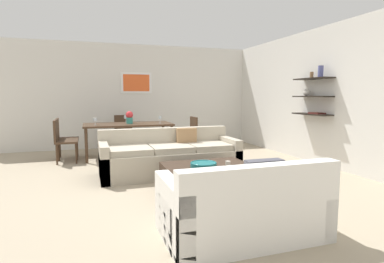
# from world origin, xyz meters

# --- Properties ---
(ground_plane) EXTENTS (18.00, 18.00, 0.00)m
(ground_plane) POSITION_xyz_m (0.00, 0.00, 0.00)
(ground_plane) COLOR tan
(back_wall_unit) EXTENTS (8.40, 0.09, 2.70)m
(back_wall_unit) POSITION_xyz_m (0.30, 3.53, 1.35)
(back_wall_unit) COLOR silver
(back_wall_unit) RESTS_ON ground
(right_wall_shelf_unit) EXTENTS (0.34, 8.20, 2.70)m
(right_wall_shelf_unit) POSITION_xyz_m (3.03, 0.59, 1.35)
(right_wall_shelf_unit) COLOR silver
(right_wall_shelf_unit) RESTS_ON ground
(sofa_beige) EXTENTS (2.36, 0.90, 0.78)m
(sofa_beige) POSITION_xyz_m (-0.03, 0.34, 0.29)
(sofa_beige) COLOR #B2A893
(sofa_beige) RESTS_ON ground
(loveseat_white) EXTENTS (1.53, 0.90, 0.78)m
(loveseat_white) POSITION_xyz_m (0.04, -2.26, 0.29)
(loveseat_white) COLOR white
(loveseat_white) RESTS_ON ground
(coffee_table) EXTENTS (1.23, 1.08, 0.38)m
(coffee_table) POSITION_xyz_m (0.24, -0.92, 0.19)
(coffee_table) COLOR #38281E
(coffee_table) RESTS_ON ground
(decorative_bowl) EXTENTS (0.37, 0.37, 0.06)m
(decorative_bowl) POSITION_xyz_m (0.15, -0.88, 0.41)
(decorative_bowl) COLOR #19666B
(decorative_bowl) RESTS_ON coffee_table
(candle_jar) EXTENTS (0.07, 0.07, 0.06)m
(candle_jar) POSITION_xyz_m (0.51, -0.90, 0.41)
(candle_jar) COLOR silver
(candle_jar) RESTS_ON coffee_table
(dining_table) EXTENTS (1.90, 0.95, 0.75)m
(dining_table) POSITION_xyz_m (-0.52, 2.12, 0.68)
(dining_table) COLOR #422D1E
(dining_table) RESTS_ON ground
(dining_chair_right_near) EXTENTS (0.44, 0.44, 0.88)m
(dining_chair_right_near) POSITION_xyz_m (0.84, 1.90, 0.50)
(dining_chair_right_near) COLOR #422D1E
(dining_chair_right_near) RESTS_ON ground
(dining_chair_left_near) EXTENTS (0.44, 0.44, 0.88)m
(dining_chair_left_near) POSITION_xyz_m (-1.88, 1.90, 0.50)
(dining_chair_left_near) COLOR #422D1E
(dining_chair_left_near) RESTS_ON ground
(dining_chair_left_far) EXTENTS (0.44, 0.44, 0.88)m
(dining_chair_left_far) POSITION_xyz_m (-1.88, 2.33, 0.50)
(dining_chair_left_far) COLOR #422D1E
(dining_chair_left_far) RESTS_ON ground
(dining_chair_head) EXTENTS (0.44, 0.44, 0.88)m
(dining_chair_head) POSITION_xyz_m (-0.52, 3.00, 0.50)
(dining_chair_head) COLOR #422D1E
(dining_chair_head) RESTS_ON ground
(wine_glass_right_near) EXTENTS (0.07, 0.07, 0.17)m
(wine_glass_right_near) POSITION_xyz_m (0.18, 2.00, 0.87)
(wine_glass_right_near) COLOR silver
(wine_glass_right_near) RESTS_ON dining_table
(wine_glass_left_near) EXTENTS (0.08, 0.08, 0.15)m
(wine_glass_left_near) POSITION_xyz_m (-1.22, 2.00, 0.86)
(wine_glass_left_near) COLOR silver
(wine_glass_left_near) RESTS_ON dining_table
(wine_glass_head) EXTENTS (0.08, 0.08, 0.15)m
(wine_glass_head) POSITION_xyz_m (-0.52, 2.53, 0.86)
(wine_glass_head) COLOR silver
(wine_glass_head) RESTS_ON dining_table
(centerpiece_vase) EXTENTS (0.16, 0.16, 0.27)m
(centerpiece_vase) POSITION_xyz_m (-0.49, 2.10, 0.89)
(centerpiece_vase) COLOR teal
(centerpiece_vase) RESTS_ON dining_table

